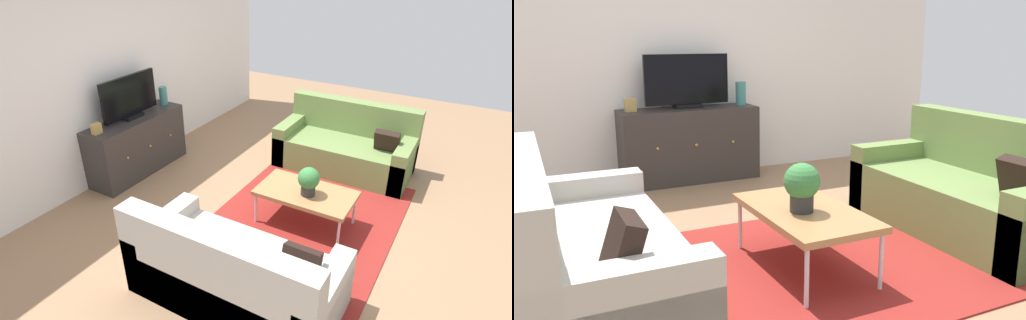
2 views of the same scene
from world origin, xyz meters
TOP-DOWN VIEW (x-y plane):
  - ground_plane at (0.00, 0.00)m, footprint 10.00×10.00m
  - wall_back at (0.00, 2.55)m, footprint 6.40×0.12m
  - area_rug at (0.00, -0.15)m, footprint 2.50×1.90m
  - couch_left_side at (-1.44, -0.10)m, footprint 0.85×1.76m
  - couch_right_side at (1.44, -0.10)m, footprint 0.85×1.76m
  - coffee_table at (-0.07, -0.16)m, footprint 0.58×1.02m
  - potted_plant at (-0.12, -0.20)m, footprint 0.23×0.23m
  - tv_console at (-0.07, 2.27)m, footprint 1.41×0.47m
  - flat_screen_tv at (-0.07, 2.29)m, footprint 0.88×0.16m
  - glass_vase at (0.52, 2.27)m, footprint 0.11×0.11m
  - mantel_clock at (-0.66, 2.27)m, footprint 0.11×0.07m

SIDE VIEW (x-z plane):
  - ground_plane at x=0.00m, z-range 0.00..0.00m
  - area_rug at x=0.00m, z-range 0.00..0.01m
  - couch_left_side at x=-1.44m, z-range -0.15..0.73m
  - couch_right_side at x=1.44m, z-range -0.15..0.73m
  - coffee_table at x=-0.07m, z-range 0.17..0.59m
  - tv_console at x=-0.07m, z-range 0.00..0.77m
  - potted_plant at x=-0.12m, z-range 0.43..0.74m
  - mantel_clock at x=-0.66m, z-range 0.77..0.90m
  - glass_vase at x=0.52m, z-range 0.77..1.02m
  - flat_screen_tv at x=-0.07m, z-range 0.76..1.31m
  - wall_back at x=0.00m, z-range 0.00..2.70m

